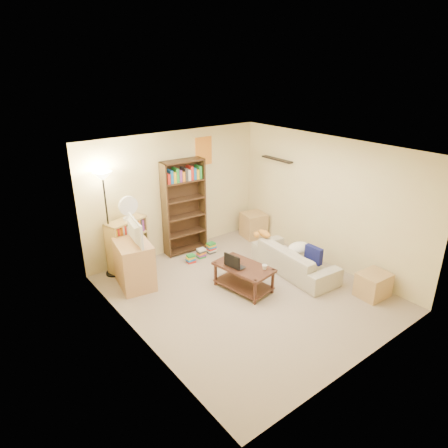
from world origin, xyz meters
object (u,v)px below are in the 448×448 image
at_px(desk_fan, 128,208).
at_px(end_cabinet, 373,285).
at_px(tall_bookshelf, 184,205).
at_px(short_bookshelf, 128,245).
at_px(sofa, 295,259).
at_px(television, 131,232).
at_px(tabby_cat, 263,234).
at_px(mug, 265,267).
at_px(laptop, 238,265).
at_px(floor_lamp, 105,194).
at_px(coffee_table, 244,274).
at_px(tv_stand, 134,264).
at_px(side_table, 254,225).

distance_m(desk_fan, end_cabinet, 4.52).
xyz_separation_m(tall_bookshelf, short_bookshelf, (-1.28, 0.00, -0.52)).
relative_size(sofa, short_bookshelf, 1.81).
bearing_deg(sofa, television, 66.52).
bearing_deg(tabby_cat, end_cabinet, -73.96).
bearing_deg(mug, short_bookshelf, 123.16).
height_order(tabby_cat, laptop, tabby_cat).
height_order(laptop, television, television).
relative_size(laptop, desk_fan, 0.88).
bearing_deg(television, end_cabinet, -122.34).
bearing_deg(tall_bookshelf, floor_lamp, -175.47).
bearing_deg(sofa, coffee_table, 88.95).
xyz_separation_m(tall_bookshelf, end_cabinet, (1.57, -3.44, -0.82)).
distance_m(tabby_cat, floor_lamp, 3.07).
distance_m(tv_stand, short_bookshelf, 0.67).
distance_m(side_table, end_cabinet, 3.13).
bearing_deg(desk_fan, side_table, -5.25).
relative_size(sofa, television, 2.45).
bearing_deg(floor_lamp, short_bookshelf, 0.00).
distance_m(mug, desk_fan, 2.70).
xyz_separation_m(coffee_table, desk_fan, (-1.20, 1.87, 0.95)).
relative_size(sofa, desk_fan, 4.00).
height_order(tv_stand, desk_fan, desk_fan).
bearing_deg(tv_stand, coffee_table, -31.26).
xyz_separation_m(tabby_cat, floor_lamp, (-2.58, 1.33, 0.99)).
bearing_deg(coffee_table, television, 129.09).
xyz_separation_m(tv_stand, tall_bookshelf, (1.47, 0.64, 0.62)).
xyz_separation_m(coffee_table, tv_stand, (-1.44, 1.28, 0.12)).
height_order(tabby_cat, tall_bookshelf, tall_bookshelf).
distance_m(television, short_bookshelf, 0.86).
xyz_separation_m(tabby_cat, end_cabinet, (0.61, -2.11, -0.38)).
xyz_separation_m(television, short_bookshelf, (0.18, 0.64, -0.54)).
relative_size(sofa, coffee_table, 1.67).
xyz_separation_m(tabby_cat, tv_stand, (-2.43, 0.69, -0.18)).
distance_m(sofa, mug, 1.01).
bearing_deg(tv_stand, floor_lamp, 113.51).
bearing_deg(mug, side_table, 52.49).
height_order(television, short_bookshelf, television).
bearing_deg(tv_stand, tabby_cat, -5.55).
height_order(sofa, mug, mug).
height_order(side_table, end_cabinet, side_table).
distance_m(short_bookshelf, desk_fan, 0.75).
relative_size(mug, television, 0.16).
xyz_separation_m(tv_stand, desk_fan, (0.24, 0.59, 0.84)).
height_order(sofa, floor_lamp, floor_lamp).
bearing_deg(tabby_cat, television, 164.10).
bearing_deg(sofa, tabby_cat, 18.61).
distance_m(tv_stand, floor_lamp, 1.34).
xyz_separation_m(laptop, tall_bookshelf, (0.10, 1.83, 0.56)).
relative_size(tabby_cat, television, 0.55).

